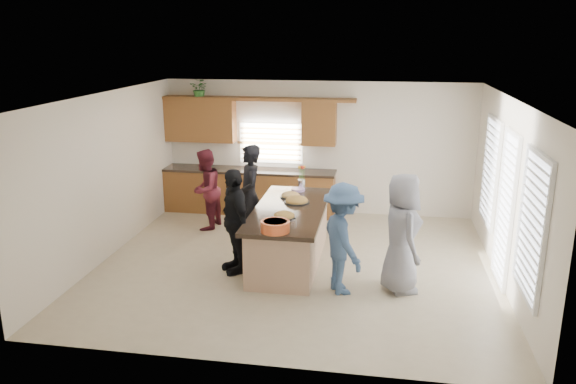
% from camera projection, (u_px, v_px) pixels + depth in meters
% --- Properties ---
extents(floor, '(6.50, 6.50, 0.00)m').
position_uv_depth(floor, '(296.00, 265.00, 9.40)').
color(floor, '#C2B290').
rests_on(floor, ground).
extents(room_shell, '(6.52, 6.02, 2.81)m').
position_uv_depth(room_shell, '(296.00, 153.00, 8.88)').
color(room_shell, silver).
rests_on(room_shell, ground).
extents(back_cabinetry, '(4.08, 0.66, 2.46)m').
position_uv_depth(back_cabinetry, '(247.00, 171.00, 11.98)').
color(back_cabinetry, brown).
rests_on(back_cabinetry, ground).
extents(right_wall_glazing, '(0.06, 4.00, 2.25)m').
position_uv_depth(right_wall_glazing, '(507.00, 199.00, 8.40)').
color(right_wall_glazing, white).
rests_on(right_wall_glazing, ground).
extents(island, '(1.15, 2.70, 0.95)m').
position_uv_depth(island, '(290.00, 236.00, 9.40)').
color(island, tan).
rests_on(island, ground).
extents(platter_front, '(0.37, 0.37, 0.15)m').
position_uv_depth(platter_front, '(284.00, 216.00, 8.77)').
color(platter_front, black).
rests_on(platter_front, island).
extents(platter_mid, '(0.43, 0.43, 0.18)m').
position_uv_depth(platter_mid, '(297.00, 201.00, 9.56)').
color(platter_mid, black).
rests_on(platter_mid, island).
extents(platter_back, '(0.37, 0.37, 0.15)m').
position_uv_depth(platter_back, '(291.00, 196.00, 9.88)').
color(platter_back, black).
rests_on(platter_back, island).
extents(salad_bowl, '(0.43, 0.43, 0.16)m').
position_uv_depth(salad_bowl, '(275.00, 226.00, 8.15)').
color(salad_bowl, '#DC5728').
rests_on(salad_bowl, island).
extents(clear_cup, '(0.08, 0.08, 0.11)m').
position_uv_depth(clear_cup, '(294.00, 224.00, 8.33)').
color(clear_cup, white).
rests_on(clear_cup, island).
extents(plate_stack, '(0.25, 0.25, 0.05)m').
position_uv_depth(plate_stack, '(298.00, 190.00, 10.28)').
color(plate_stack, '#C79AE0').
rests_on(plate_stack, island).
extents(flower_vase, '(0.14, 0.14, 0.44)m').
position_uv_depth(flower_vase, '(302.00, 177.00, 10.39)').
color(flower_vase, silver).
rests_on(flower_vase, island).
extents(potted_plant, '(0.44, 0.40, 0.43)m').
position_uv_depth(potted_plant, '(200.00, 89.00, 11.76)').
color(potted_plant, '#357830').
rests_on(potted_plant, back_cabinetry).
extents(woman_left_back, '(0.67, 0.80, 1.85)m').
position_uv_depth(woman_left_back, '(250.00, 196.00, 10.05)').
color(woman_left_back, black).
rests_on(woman_left_back, ground).
extents(woman_left_mid, '(0.70, 0.84, 1.59)m').
position_uv_depth(woman_left_mid, '(205.00, 190.00, 10.96)').
color(woman_left_mid, maroon).
rests_on(woman_left_mid, ground).
extents(woman_left_front, '(0.90, 1.07, 1.71)m').
position_uv_depth(woman_left_front, '(234.00, 221.00, 8.93)').
color(woman_left_front, black).
rests_on(woman_left_front, ground).
extents(woman_right_back, '(1.02, 1.24, 1.67)m').
position_uv_depth(woman_right_back, '(343.00, 239.00, 8.20)').
color(woman_right_back, '#3A5780').
rests_on(woman_right_back, ground).
extents(woman_right_front, '(0.81, 1.01, 1.80)m').
position_uv_depth(woman_right_front, '(402.00, 233.00, 8.24)').
color(woman_right_front, slate).
rests_on(woman_right_front, ground).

